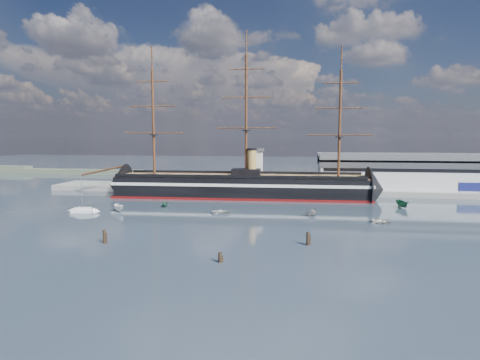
# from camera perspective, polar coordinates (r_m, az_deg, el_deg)

# --- Properties ---
(ground) EXTENTS (600.00, 600.00, 0.00)m
(ground) POSITION_cam_1_polar(r_m,az_deg,el_deg) (123.87, -0.60, -3.87)
(ground) COLOR #253440
(ground) RESTS_ON ground
(quay) EXTENTS (180.00, 18.00, 2.00)m
(quay) POSITION_cam_1_polar(r_m,az_deg,el_deg) (158.17, 5.06, -1.67)
(quay) COLOR slate
(quay) RESTS_ON ground
(warehouse) EXTENTS (63.00, 21.00, 11.60)m
(warehouse) POSITION_cam_1_polar(r_m,az_deg,el_deg) (165.51, 22.01, 1.03)
(warehouse) COLOR #B7BABC
(warehouse) RESTS_ON ground
(quay_tower) EXTENTS (5.00, 5.00, 15.00)m
(quay_tower) POSITION_cam_1_polar(r_m,az_deg,el_deg) (154.71, 2.44, 1.81)
(quay_tower) COLOR silver
(quay_tower) RESTS_ON ground
(shoreline) EXTENTS (120.00, 10.00, 4.00)m
(shoreline) POSITION_cam_1_polar(r_m,az_deg,el_deg) (268.28, -27.74, 1.23)
(shoreline) COLOR #3F4C38
(shoreline) RESTS_ON ground
(warship) EXTENTS (113.14, 19.17, 53.94)m
(warship) POSITION_cam_1_polar(r_m,az_deg,el_deg) (143.30, -0.61, -0.84)
(warship) COLOR black
(warship) RESTS_ON ground
(sailboat) EXTENTS (7.37, 3.26, 11.40)m
(sailboat) POSITION_cam_1_polar(r_m,az_deg,el_deg) (123.14, -21.31, -4.03)
(sailboat) COLOR silver
(sailboat) RESTS_ON ground
(motorboat_a) EXTENTS (6.88, 6.25, 2.73)m
(motorboat_a) POSITION_cam_1_polar(r_m,az_deg,el_deg) (121.78, -16.83, -4.32)
(motorboat_a) COLOR white
(motorboat_a) RESTS_ON ground
(motorboat_b) EXTENTS (2.23, 3.50, 1.52)m
(motorboat_b) POSITION_cam_1_polar(r_m,az_deg,el_deg) (113.98, -2.72, -4.78)
(motorboat_b) COLOR silver
(motorboat_b) RESTS_ON ground
(motorboat_c) EXTENTS (5.63, 4.60, 2.17)m
(motorboat_c) POSITION_cam_1_polar(r_m,az_deg,el_deg) (111.81, 10.19, -5.09)
(motorboat_c) COLOR slate
(motorboat_c) RESTS_ON ground
(motorboat_d) EXTENTS (6.96, 4.91, 2.34)m
(motorboat_d) POSITION_cam_1_polar(r_m,az_deg,el_deg) (126.68, -10.65, -3.75)
(motorboat_d) COLOR #2B6344
(motorboat_d) RESTS_ON ground
(motorboat_e) EXTENTS (2.57, 3.33, 1.45)m
(motorboat_e) POSITION_cam_1_polar(r_m,az_deg,el_deg) (107.21, 19.41, -5.85)
(motorboat_e) COLOR silver
(motorboat_e) RESTS_ON ground
(motorboat_f) EXTENTS (7.46, 4.39, 2.81)m
(motorboat_f) POSITION_cam_1_polar(r_m,az_deg,el_deg) (132.57, 22.07, -3.66)
(motorboat_f) COLOR #265E3F
(motorboat_f) RESTS_ON ground
(piling_near_left) EXTENTS (0.64, 0.64, 3.46)m
(piling_near_left) POSITION_cam_1_polar(r_m,az_deg,el_deg) (87.69, -18.70, -8.51)
(piling_near_left) COLOR black
(piling_near_left) RESTS_ON ground
(piling_near_mid) EXTENTS (0.64, 0.64, 2.51)m
(piling_near_mid) POSITION_cam_1_polar(r_m,az_deg,el_deg) (71.27, -2.86, -11.62)
(piling_near_mid) COLOR black
(piling_near_mid) RESTS_ON ground
(piling_near_right) EXTENTS (0.64, 0.64, 3.40)m
(piling_near_right) POSITION_cam_1_polar(r_m,az_deg,el_deg) (82.85, 9.60, -9.12)
(piling_near_right) COLOR black
(piling_near_right) RESTS_ON ground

